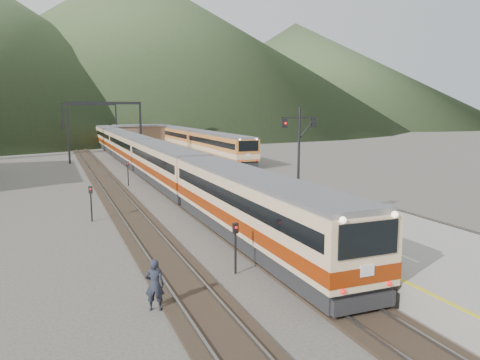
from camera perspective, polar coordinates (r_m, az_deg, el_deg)
name	(u,v)px	position (r m, az deg, el deg)	size (l,w,h in m)	color
track_main	(151,175)	(50.71, -10.86, 0.58)	(2.60, 200.00, 0.23)	black
track_far	(102,178)	(50.00, -16.48, 0.26)	(2.60, 200.00, 0.23)	black
track_second	(250,170)	(54.10, 1.17, 1.24)	(2.60, 200.00, 0.23)	black
platform	(206,171)	(50.13, -4.13, 1.12)	(8.00, 100.00, 1.00)	gray
gantry_near	(105,120)	(64.65, -16.14, 7.04)	(9.55, 0.25, 8.00)	black
gantry_far	(90,117)	(89.55, -17.86, 7.36)	(9.55, 0.25, 8.00)	black
station_shed	(139,133)	(88.72, -12.19, 5.62)	(9.40, 4.40, 3.10)	brown
hill_b	(132,45)	(244.43, -13.06, 15.70)	(220.00, 220.00, 75.00)	#304525
hill_c	(295,73)	(250.44, 6.69, 12.81)	(160.00, 160.00, 50.00)	#304525
main_train	(130,148)	(63.24, -13.23, 3.87)	(2.91, 99.69, 3.55)	#DBB88A
second_train	(180,137)	(83.09, -7.30, 5.18)	(2.98, 61.13, 3.64)	#BD7131
signal_mast	(299,150)	(26.81, 7.19, 3.69)	(2.20, 0.28, 6.22)	black
short_signal_a	(235,241)	(20.38, -0.56, -7.48)	(0.26, 0.21, 2.27)	black
short_signal_b	(128,170)	(44.43, -13.51, 1.16)	(0.26, 0.22, 2.27)	black
short_signal_c	(91,199)	(31.13, -17.72, -2.20)	(0.26, 0.23, 2.27)	black
worker	(155,285)	(17.30, -10.37, -12.45)	(0.69, 0.45, 1.90)	#202430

